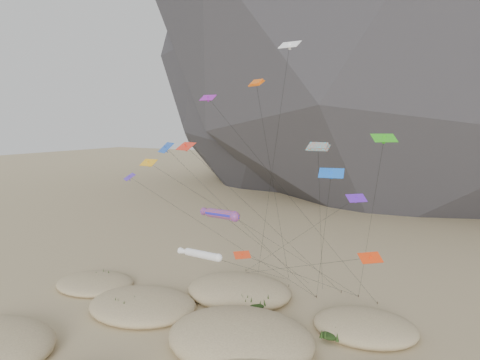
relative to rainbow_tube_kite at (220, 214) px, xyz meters
name	(u,v)px	position (x,y,z in m)	size (l,w,h in m)	color
dunes	(192,337)	(0.89, -6.88, -11.13)	(52.27, 37.15, 4.02)	#CCB789
dune_grass	(198,333)	(1.12, -6.13, -10.98)	(41.41, 30.29, 1.52)	black
kite_stakes	(298,287)	(4.08, 12.78, -11.68)	(21.29, 4.71, 0.30)	#3F2D1E
rainbow_tube_kite	(220,214)	(0.00, 0.00, 0.00)	(8.35, 17.27, 12.69)	#F85D1A
white_tube_kite	(201,254)	(0.80, -5.03, -3.17)	(6.28, 21.33, 9.31)	white
orange_parafoil	(257,87)	(1.16, 6.25, 14.11)	(2.39, 10.40, 26.79)	#E2590B
multi_parafoil	(318,149)	(10.66, 1.29, 7.39)	(4.83, 13.25, 19.91)	#F34519
delta_kites	(251,164)	(3.35, 0.73, 5.66)	(31.35, 19.18, 30.32)	#F4380C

